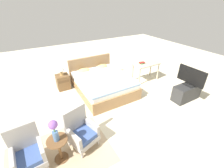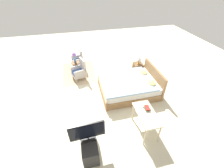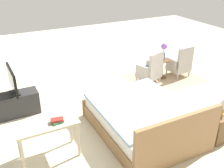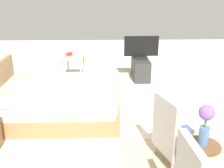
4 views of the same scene
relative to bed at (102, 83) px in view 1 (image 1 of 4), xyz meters
The scene contains 13 objects.
ground_plane 0.99m from the bed, 97.93° to the right, with size 16.00×16.00×0.00m, color beige.
floor_rug 2.73m from the bed, 135.59° to the right, with size 2.10×1.50×0.01m.
bed is the anchor object (origin of this frame).
armchair_by_window_left 3.08m from the bed, 143.33° to the right, with size 0.58×0.58×0.92m.
armchair_by_window_right 2.33m from the bed, 127.77° to the right, with size 0.68×0.68×0.92m.
side_table 2.78m from the bed, 134.28° to the right, with size 0.40×0.40×0.56m.
flower_vase 2.83m from the bed, 134.28° to the right, with size 0.17×0.17×0.48m.
nightstand 1.43m from the bed, 145.16° to the left, with size 0.44×0.41×0.55m.
table_lamp 1.50m from the bed, 145.14° to the left, with size 0.22×0.22×0.33m.
tv_stand 2.83m from the bed, 40.89° to the right, with size 0.96×0.40×0.52m.
tv_flatscreen 2.88m from the bed, 40.86° to the right, with size 0.21×0.88×0.59m.
vanity_desk 1.89m from the bed, ahead, with size 1.04×0.52×0.72m.
book_stack 1.75m from the bed, ahead, with size 0.22×0.18×0.07m.
Camera 1 is at (-1.86, -3.26, 2.90)m, focal length 24.00 mm.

